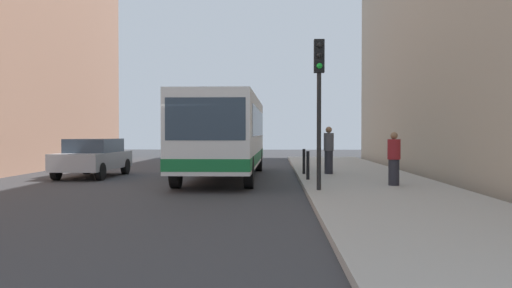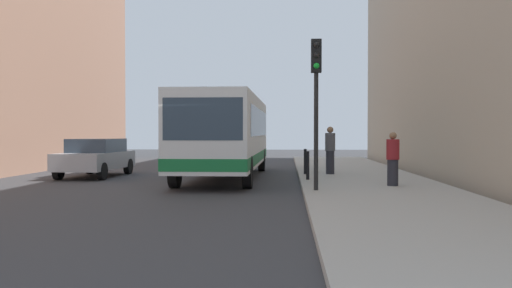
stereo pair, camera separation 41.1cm
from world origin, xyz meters
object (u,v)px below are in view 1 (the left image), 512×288
at_px(bus, 225,132).
at_px(pedestrian_mid_sidewalk, 329,150).
at_px(bollard_near, 308,165).
at_px(traffic_light, 319,85).
at_px(pedestrian_near_signal, 394,159).
at_px(bollard_mid, 304,161).
at_px(car_beside_bus, 93,157).

height_order(bus, pedestrian_mid_sidewalk, bus).
bearing_deg(bollard_near, traffic_light, -88.31).
height_order(bus, bollard_near, bus).
xyz_separation_m(bollard_near, pedestrian_mid_sidewalk, (0.94, 2.61, 0.43)).
bearing_deg(pedestrian_near_signal, pedestrian_mid_sidewalk, 104.69).
relative_size(bus, bollard_near, 11.63).
xyz_separation_m(bollard_mid, pedestrian_mid_sidewalk, (0.94, 0.07, 0.43)).
bearing_deg(traffic_light, bollard_near, 91.69).
bearing_deg(bollard_near, pedestrian_near_signal, -39.47).
distance_m(bus, traffic_light, 6.71).
distance_m(bus, bollard_mid, 3.19).
xyz_separation_m(car_beside_bus, bollard_mid, (8.14, -0.21, -0.16)).
relative_size(bollard_near, bollard_mid, 1.00).
distance_m(bus, bollard_near, 4.00).
xyz_separation_m(bus, bollard_mid, (2.99, 0.11, -1.10)).
relative_size(bus, bollard_mid, 11.63).
bearing_deg(car_beside_bus, traffic_light, 145.24).
bearing_deg(pedestrian_near_signal, bus, 137.57).
height_order(bollard_near, pedestrian_near_signal, pedestrian_near_signal).
distance_m(bus, pedestrian_mid_sidewalk, 3.99).
distance_m(bollard_mid, pedestrian_near_signal, 5.15).
distance_m(bollard_near, pedestrian_near_signal, 3.16).
distance_m(bus, pedestrian_near_signal, 7.04).
height_order(traffic_light, bollard_mid, traffic_light).
bearing_deg(bollard_near, pedestrian_mid_sidewalk, 70.16).
xyz_separation_m(car_beside_bus, traffic_light, (8.24, -6.14, 2.22)).
relative_size(bollard_near, pedestrian_mid_sidewalk, 0.53).
xyz_separation_m(traffic_light, bollard_near, (-0.10, 3.39, -2.38)).
relative_size(car_beside_bus, bollard_mid, 4.69).
bearing_deg(traffic_light, pedestrian_near_signal, 30.83).
height_order(bollard_mid, pedestrian_mid_sidewalk, pedestrian_mid_sidewalk).
bearing_deg(traffic_light, pedestrian_mid_sidewalk, 82.00).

